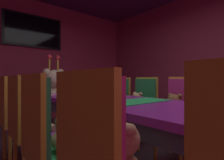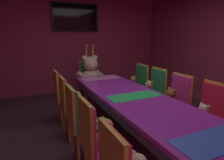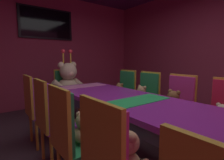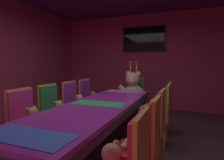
{
  "view_description": "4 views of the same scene",
  "coord_description": "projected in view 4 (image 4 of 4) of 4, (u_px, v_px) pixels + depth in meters",
  "views": [
    {
      "loc": [
        -1.23,
        -1.15,
        0.95
      ],
      "look_at": [
        0.22,
        0.59,
        0.94
      ],
      "focal_mm": 28.61,
      "sensor_mm": 36.0,
      "label": 1
    },
    {
      "loc": [
        -1.37,
        -2.22,
        1.58
      ],
      "look_at": [
        -0.11,
        0.51,
        0.88
      ],
      "focal_mm": 30.65,
      "sensor_mm": 36.0,
      "label": 2
    },
    {
      "loc": [
        -1.4,
        -1.34,
        1.21
      ],
      "look_at": [
        -0.18,
        0.25,
        0.96
      ],
      "focal_mm": 27.89,
      "sensor_mm": 36.0,
      "label": 3
    },
    {
      "loc": [
        1.12,
        -2.35,
        1.29
      ],
      "look_at": [
        0.0,
        0.53,
        1.04
      ],
      "focal_mm": 29.51,
      "sensor_mm": 36.0,
      "label": 4
    }
  ],
  "objects": [
    {
      "name": "banquet_table",
      "position": [
        99.0,
        109.0,
        2.64
      ],
      "size": [
        0.9,
        3.05,
        0.75
      ],
      "color": "purple",
      "rests_on": "ground_plane"
    },
    {
      "name": "ground_plane",
      "position": [
        99.0,
        153.0,
        2.7
      ],
      "size": [
        7.9,
        7.9,
        0.0
      ],
      "primitive_type": "plane",
      "color": "#3F2D38"
    },
    {
      "name": "chair_left_4",
      "position": [
        87.0,
        97.0,
        4.01
      ],
      "size": [
        0.42,
        0.41,
        0.98
      ],
      "color": "purple",
      "rests_on": "ground_plane"
    },
    {
      "name": "teddy_right_1",
      "position": [
        134.0,
        138.0,
        1.83
      ],
      "size": [
        0.22,
        0.28,
        0.26
      ],
      "rotation": [
        0.0,
        0.0,
        3.14
      ],
      "color": "beige",
      "rests_on": "chair_right_1"
    },
    {
      "name": "teddy_left_4",
      "position": [
        93.0,
        98.0,
        3.96
      ],
      "size": [
        0.22,
        0.28,
        0.27
      ],
      "color": "olive",
      "rests_on": "chair_left_4"
    },
    {
      "name": "teddy_right_4",
      "position": [
        158.0,
        103.0,
        3.47
      ],
      "size": [
        0.24,
        0.3,
        0.29
      ],
      "rotation": [
        0.0,
        0.0,
        3.14
      ],
      "color": "olive",
      "rests_on": "chair_right_4"
    },
    {
      "name": "chair_right_3",
      "position": [
        163.0,
        109.0,
        2.9
      ],
      "size": [
        0.42,
        0.41,
        0.98
      ],
      "rotation": [
        0.0,
        0.0,
        3.14
      ],
      "color": "#268C4C",
      "rests_on": "ground_plane"
    },
    {
      "name": "wall_back",
      "position": [
        144.0,
        61.0,
        5.55
      ],
      "size": [
        5.2,
        0.12,
        2.8
      ],
      "primitive_type": "cube",
      "color": "#99334C",
      "rests_on": "ground_plane"
    },
    {
      "name": "teddy_right_2",
      "position": [
        144.0,
        118.0,
        2.4
      ],
      "size": [
        0.27,
        0.35,
        0.33
      ],
      "rotation": [
        0.0,
        0.0,
        3.14
      ],
      "color": "brown",
      "rests_on": "chair_right_2"
    },
    {
      "name": "chair_right_2",
      "position": [
        156.0,
        120.0,
        2.34
      ],
      "size": [
        0.42,
        0.41,
        0.98
      ],
      "rotation": [
        0.0,
        0.0,
        3.14
      ],
      "color": "#CC338C",
      "rests_on": "ground_plane"
    },
    {
      "name": "teddy_right_3",
      "position": [
        154.0,
        109.0,
        2.96
      ],
      "size": [
        0.25,
        0.33,
        0.31
      ],
      "rotation": [
        0.0,
        0.0,
        3.14
      ],
      "color": "tan",
      "rests_on": "chair_right_3"
    },
    {
      "name": "chair_left_2",
      "position": [
        52.0,
        109.0,
        2.95
      ],
      "size": [
        0.42,
        0.41,
        0.98
      ],
      "color": "#268C4C",
      "rests_on": "ground_plane"
    },
    {
      "name": "chair_right_1",
      "position": [
        148.0,
        137.0,
        1.78
      ],
      "size": [
        0.42,
        0.41,
        0.98
      ],
      "rotation": [
        0.0,
        0.0,
        3.14
      ],
      "color": "red",
      "rests_on": "ground_plane"
    },
    {
      "name": "chair_left_3",
      "position": [
        73.0,
        102.0,
        3.48
      ],
      "size": [
        0.42,
        0.41,
        0.98
      ],
      "color": "purple",
      "rests_on": "ground_plane"
    },
    {
      "name": "teddy_left_3",
      "position": [
        79.0,
        103.0,
        3.43
      ],
      "size": [
        0.24,
        0.31,
        0.29
      ],
      "color": "tan",
      "rests_on": "chair_left_3"
    },
    {
      "name": "chair_right_4",
      "position": [
        166.0,
        103.0,
        3.42
      ],
      "size": [
        0.42,
        0.41,
        0.98
      ],
      "rotation": [
        0.0,
        0.0,
        3.14
      ],
      "color": "#268C4C",
      "rests_on": "ground_plane"
    },
    {
      "name": "king_teddy_bear",
      "position": [
        133.0,
        88.0,
        4.4
      ],
      "size": [
        0.72,
        0.56,
        0.93
      ],
      "rotation": [
        0.0,
        0.0,
        -1.57
      ],
      "color": "beige",
      "rests_on": "throne_chair"
    },
    {
      "name": "teddy_left_1",
      "position": [
        33.0,
        120.0,
        2.37
      ],
      "size": [
        0.25,
        0.32,
        0.3
      ],
      "color": "tan",
      "rests_on": "chair_left_1"
    },
    {
      "name": "chair_left_1",
      "position": [
        24.0,
        118.0,
        2.42
      ],
      "size": [
        0.42,
        0.41,
        0.98
      ],
      "color": "#CC338C",
      "rests_on": "ground_plane"
    },
    {
      "name": "teddy_left_2",
      "position": [
        59.0,
        111.0,
        2.9
      ],
      "size": [
        0.23,
        0.29,
        0.28
      ],
      "color": "tan",
      "rests_on": "chair_left_2"
    },
    {
      "name": "wall_tv",
      "position": [
        144.0,
        39.0,
        5.41
      ],
      "size": [
        1.27,
        0.06,
        0.74
      ],
      "color": "black"
    },
    {
      "name": "throne_chair",
      "position": [
        134.0,
        93.0,
        4.57
      ],
      "size": [
        0.41,
        0.42,
        0.98
      ],
      "rotation": [
        0.0,
        0.0,
        -1.57
      ],
      "color": "#268C4C",
      "rests_on": "ground_plane"
    }
  ]
}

